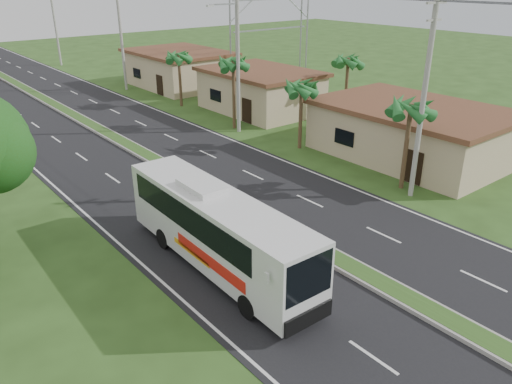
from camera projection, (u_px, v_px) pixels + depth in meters
ground at (333, 260)px, 21.83m from camera, size 180.00×180.00×0.00m
road_asphalt at (129, 147)px, 36.05m from camera, size 14.00×160.00×0.02m
median_strip at (129, 145)px, 36.01m from camera, size 1.20×160.00×0.18m
lane_edge_left at (33, 167)px, 32.18m from camera, size 0.12×160.00×0.01m
lane_edge_right at (206, 130)px, 39.92m from camera, size 0.12×160.00×0.01m
shop_near at (412, 131)px, 33.46m from camera, size 8.60×12.60×3.52m
shop_mid at (260, 90)px, 44.80m from camera, size 7.60×10.60×3.67m
shop_far at (179, 68)px, 54.72m from camera, size 8.60×11.60×3.82m
palm_verge_a at (411, 108)px, 27.25m from camera, size 2.40×2.40×5.45m
palm_verge_b at (302, 87)px, 34.03m from camera, size 2.40×2.40×5.05m
palm_verge_c at (233, 64)px, 38.36m from camera, size 2.40×2.40×5.85m
palm_verge_d at (179, 57)px, 45.27m from camera, size 2.40×2.40×5.25m
palm_behind_shop at (348, 61)px, 40.61m from camera, size 2.40×2.40×5.65m
utility_pole_a at (424, 96)px, 25.88m from camera, size 1.60×0.28×11.00m
utility_pole_b at (237, 50)px, 37.00m from camera, size 3.20×0.28×12.00m
utility_pole_c at (121, 35)px, 51.47m from camera, size 1.60×0.28×11.00m
utility_pole_d at (55, 23)px, 65.78m from camera, size 1.60×0.28×10.50m
billboard_lattice at (271, 21)px, 53.11m from camera, size 10.18×1.18×12.07m
coach_bus_main at (217, 226)px, 20.52m from camera, size 2.55×11.00×3.54m
motorcyclist at (210, 206)px, 25.08m from camera, size 2.05×0.89×2.18m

